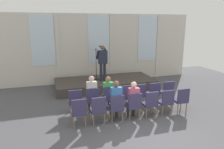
% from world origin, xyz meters
% --- Properties ---
extents(ground_plane, '(16.71, 16.71, 0.00)m').
position_xyz_m(ground_plane, '(0.00, 0.00, 0.00)').
color(ground_plane, '#4C4C51').
extents(rear_partition, '(10.84, 0.14, 3.69)m').
position_xyz_m(rear_partition, '(0.03, 6.42, 1.88)').
color(rear_partition, beige).
rests_on(rear_partition, ground).
extents(stage_platform, '(4.92, 2.13, 0.43)m').
position_xyz_m(stage_platform, '(0.00, 5.06, 0.22)').
color(stage_platform, '#3F3833').
rests_on(stage_platform, ground).
extents(speaker, '(0.51, 0.69, 1.74)m').
position_xyz_m(speaker, '(-0.16, 4.91, 1.44)').
color(speaker, '#232838').
rests_on(speaker, stage_platform).
extents(mic_stand, '(0.28, 0.28, 1.55)m').
position_xyz_m(mic_stand, '(-0.43, 5.18, 0.77)').
color(mic_stand, black).
rests_on(mic_stand, stage_platform).
extents(chair_r0_c0, '(0.46, 0.44, 0.94)m').
position_xyz_m(chair_r0_c0, '(-1.85, 2.26, 0.53)').
color(chair_r0_c0, olive).
rests_on(chair_r0_c0, ground).
extents(chair_r0_c1, '(0.46, 0.44, 0.94)m').
position_xyz_m(chair_r0_c1, '(-1.23, 2.26, 0.53)').
color(chair_r0_c1, olive).
rests_on(chair_r0_c1, ground).
extents(audience_r0_c1, '(0.36, 0.39, 1.37)m').
position_xyz_m(audience_r0_c1, '(-1.23, 2.34, 0.76)').
color(audience_r0_c1, '#2D2D33').
rests_on(audience_r0_c1, ground).
extents(chair_r0_c2, '(0.46, 0.44, 0.94)m').
position_xyz_m(chair_r0_c2, '(-0.62, 2.26, 0.53)').
color(chair_r0_c2, olive).
rests_on(chair_r0_c2, ground).
extents(audience_r0_c2, '(0.36, 0.39, 1.29)m').
position_xyz_m(audience_r0_c2, '(-0.62, 2.35, 0.72)').
color(audience_r0_c2, '#2D2D33').
rests_on(audience_r0_c2, ground).
extents(chair_r0_c3, '(0.46, 0.44, 0.94)m').
position_xyz_m(chair_r0_c3, '(0.00, 2.26, 0.53)').
color(chair_r0_c3, olive).
rests_on(chair_r0_c3, ground).
extents(chair_r0_c4, '(0.46, 0.44, 0.94)m').
position_xyz_m(chair_r0_c4, '(0.62, 2.26, 0.53)').
color(chair_r0_c4, olive).
rests_on(chair_r0_c4, ground).
extents(chair_r0_c5, '(0.46, 0.44, 0.94)m').
position_xyz_m(chair_r0_c5, '(1.23, 2.26, 0.53)').
color(chair_r0_c5, olive).
rests_on(chair_r0_c5, ground).
extents(chair_r0_c6, '(0.46, 0.44, 0.94)m').
position_xyz_m(chair_r0_c6, '(1.85, 2.26, 0.53)').
color(chair_r0_c6, olive).
rests_on(chair_r0_c6, ground).
extents(chair_r1_c0, '(0.46, 0.44, 0.94)m').
position_xyz_m(chair_r1_c0, '(-1.85, 1.30, 0.53)').
color(chair_r1_c0, olive).
rests_on(chair_r1_c0, ground).
extents(chair_r1_c1, '(0.46, 0.44, 0.94)m').
position_xyz_m(chair_r1_c1, '(-1.23, 1.30, 0.53)').
color(chair_r1_c1, olive).
rests_on(chair_r1_c1, ground).
extents(chair_r1_c2, '(0.46, 0.44, 0.94)m').
position_xyz_m(chair_r1_c2, '(-0.62, 1.30, 0.53)').
color(chair_r1_c2, olive).
rests_on(chair_r1_c2, ground).
extents(audience_r1_c2, '(0.36, 0.39, 1.39)m').
position_xyz_m(audience_r1_c2, '(-0.62, 1.38, 0.77)').
color(audience_r1_c2, '#2D2D33').
rests_on(audience_r1_c2, ground).
extents(chair_r1_c3, '(0.46, 0.44, 0.94)m').
position_xyz_m(chair_r1_c3, '(0.00, 1.30, 0.53)').
color(chair_r1_c3, olive).
rests_on(chair_r1_c3, ground).
extents(audience_r1_c3, '(0.36, 0.39, 1.31)m').
position_xyz_m(audience_r1_c3, '(0.00, 1.38, 0.73)').
color(audience_r1_c3, '#2D2D33').
rests_on(audience_r1_c3, ground).
extents(chair_r1_c4, '(0.46, 0.44, 0.94)m').
position_xyz_m(chair_r1_c4, '(0.62, 1.30, 0.53)').
color(chair_r1_c4, olive).
rests_on(chair_r1_c4, ground).
extents(chair_r1_c5, '(0.46, 0.44, 0.94)m').
position_xyz_m(chair_r1_c5, '(1.23, 1.30, 0.53)').
color(chair_r1_c5, olive).
rests_on(chair_r1_c5, ground).
extents(chair_r1_c6, '(0.46, 0.44, 0.94)m').
position_xyz_m(chair_r1_c6, '(1.85, 1.30, 0.53)').
color(chair_r1_c6, olive).
rests_on(chair_r1_c6, ground).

